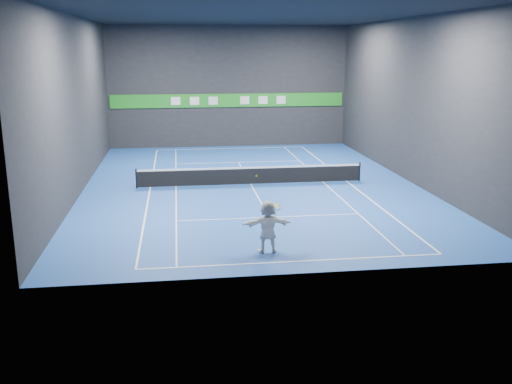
{
  "coord_description": "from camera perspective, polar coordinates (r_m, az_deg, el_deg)",
  "views": [
    {
      "loc": [
        -3.91,
        -30.43,
        7.29
      ],
      "look_at": [
        -0.77,
        -7.64,
        1.5
      ],
      "focal_mm": 40.0,
      "sensor_mm": 36.0,
      "label": 1
    }
  ],
  "objects": [
    {
      "name": "sideline_singles_right",
      "position": [
        32.3,
        6.73,
        0.99
      ],
      "size": [
        0.06,
        23.78,
        0.01
      ],
      "primitive_type": "cube",
      "color": "white",
      "rests_on": "ground"
    },
    {
      "name": "tennis_ball",
      "position": [
        20.57,
        0.05,
        1.61
      ],
      "size": [
        0.07,
        0.07,
        0.07
      ],
      "primitive_type": "sphere",
      "color": "#C6E626",
      "rests_on": "player"
    },
    {
      "name": "service_line_near",
      "position": [
        25.41,
        1.33,
        -2.54
      ],
      "size": [
        8.23,
        0.06,
        0.01
      ],
      "primitive_type": "cube",
      "color": "white",
      "rests_on": "ground"
    },
    {
      "name": "tennis_racket",
      "position": [
        20.79,
        2.07,
        -1.64
      ],
      "size": [
        0.44,
        0.34,
        0.51
      ],
      "color": "#AE121B",
      "rests_on": "player"
    },
    {
      "name": "center_service_line",
      "position": [
        31.53,
        -0.52,
        0.76
      ],
      "size": [
        0.06,
        12.8,
        0.01
      ],
      "primitive_type": "cube",
      "color": "white",
      "rests_on": "ground"
    },
    {
      "name": "sideline_doubles_left",
      "position": [
        31.33,
        -10.53,
        0.43
      ],
      "size": [
        0.08,
        23.78,
        0.01
      ],
      "primitive_type": "cube",
      "color": "white",
      "rests_on": "ground"
    },
    {
      "name": "baseline_far",
      "position": [
        43.12,
        -2.54,
        4.38
      ],
      "size": [
        10.98,
        0.08,
        0.01
      ],
      "primitive_type": "cube",
      "color": "white",
      "rests_on": "ground"
    },
    {
      "name": "wall_right",
      "position": [
        33.17,
        15.27,
        8.81
      ],
      "size": [
        0.1,
        26.0,
        9.0
      ],
      "primitive_type": "cube",
      "color": "black",
      "rests_on": "ground"
    },
    {
      "name": "wall_back",
      "position": [
        43.69,
        -2.75,
        10.45
      ],
      "size": [
        18.0,
        0.1,
        9.0
      ],
      "primitive_type": "cube",
      "color": "black",
      "rests_on": "ground"
    },
    {
      "name": "ground",
      "position": [
        31.53,
        -0.52,
        0.76
      ],
      "size": [
        26.0,
        26.0,
        0.0
      ],
      "primitive_type": "plane",
      "color": "#1B4699",
      "rests_on": "ground"
    },
    {
      "name": "sponsor_banner",
      "position": [
        43.7,
        -2.72,
        9.13
      ],
      "size": [
        17.64,
        0.11,
        1.0
      ],
      "color": "#1E8A21",
      "rests_on": "wall_back"
    },
    {
      "name": "wall_left",
      "position": [
        30.98,
        -17.47,
        8.32
      ],
      "size": [
        0.1,
        26.0,
        9.0
      ],
      "primitive_type": "cube",
      "color": "black",
      "rests_on": "ground"
    },
    {
      "name": "ceiling",
      "position": [
        30.73,
        -0.56,
        17.32
      ],
      "size": [
        26.0,
        26.0,
        0.0
      ],
      "primitive_type": "plane",
      "color": "black",
      "rests_on": "ground"
    },
    {
      "name": "player",
      "position": [
        20.88,
        1.18,
        -3.47
      ],
      "size": [
        1.83,
        0.63,
        1.96
      ],
      "primitive_type": "imported",
      "rotation": [
        0.0,
        0.0,
        3.17
      ],
      "color": "white",
      "rests_on": "ground"
    },
    {
      "name": "baseline_near",
      "position": [
        20.3,
        3.81,
        -6.94
      ],
      "size": [
        10.98,
        0.08,
        0.01
      ],
      "primitive_type": "cube",
      "color": "white",
      "rests_on": "ground"
    },
    {
      "name": "tennis_net",
      "position": [
        31.41,
        -0.52,
        1.72
      ],
      "size": [
        12.5,
        0.1,
        1.07
      ],
      "color": "black",
      "rests_on": "ground"
    },
    {
      "name": "wall_front",
      "position": [
        18.08,
        4.75,
        5.2
      ],
      "size": [
        18.0,
        0.1,
        9.0
      ],
      "primitive_type": "cube",
      "color": "black",
      "rests_on": "ground"
    },
    {
      "name": "sideline_singles_left",
      "position": [
        31.29,
        -8.0,
        0.52
      ],
      "size": [
        0.06,
        23.78,
        0.01
      ],
      "primitive_type": "cube",
      "color": "white",
      "rests_on": "ground"
    },
    {
      "name": "service_line_far",
      "position": [
        37.74,
        -1.76,
        2.99
      ],
      "size": [
        8.23,
        0.06,
        0.01
      ],
      "primitive_type": "cube",
      "color": "white",
      "rests_on": "ground"
    },
    {
      "name": "sideline_doubles_right",
      "position": [
        32.67,
        9.08,
        1.06
      ],
      "size": [
        0.08,
        23.78,
        0.01
      ],
      "primitive_type": "cube",
      "color": "white",
      "rests_on": "ground"
    }
  ]
}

